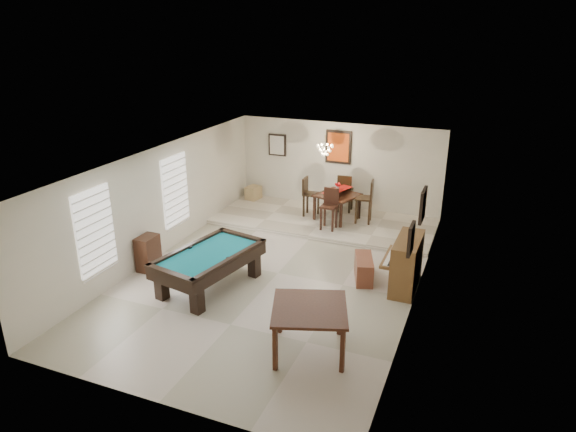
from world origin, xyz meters
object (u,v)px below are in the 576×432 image
Objects in this scene: upright_piano at (400,262)px; dining_chair_north at (345,193)px; dining_chair_west at (311,197)px; square_table at (309,329)px; apothecary_chest at (148,253)px; dining_table at (337,205)px; chandelier at (325,146)px; flower_vase at (338,186)px; corner_bench at (253,193)px; pool_table at (210,270)px; dining_chair_south at (329,210)px; dining_chair_east at (364,201)px; piano_bench at (364,269)px.

dining_chair_north is (-2.26, 3.74, 0.12)m from upright_piano.
square_table is at bearing -162.04° from dining_chair_west.
dining_chair_west is (2.34, 4.32, 0.27)m from apothecary_chest.
dining_table is (3.10, 4.32, 0.14)m from apothecary_chest.
apothecary_chest is 5.94m from dining_chair_north.
dining_chair_north is at bearing 69.84° from chandelier.
flower_vase is at bearing 34.20° from chandelier.
dining_table is 2.29× the size of corner_bench.
corner_bench is (-2.89, 0.69, -0.22)m from dining_table.
pool_table is 1.71m from apothecary_chest.
pool_table is at bearing -6.92° from apothecary_chest.
apothecary_chest is 0.72× the size of dining_chair_north.
dining_chair_north is at bearing 100.89° from square_table.
dining_chair_south is 3.27m from corner_bench.
dining_chair_east reaches higher than apothecary_chest.
flower_vase reaches higher than upright_piano.
chandelier is (1.08, 4.31, 1.82)m from pool_table.
corner_bench is at bearing 70.70° from dining_chair_west.
apothecary_chest is at bearing 160.44° from square_table.
corner_bench is (-1.49, 5.22, -0.06)m from pool_table.
piano_bench is 4.81m from apothecary_chest.
corner_bench is (-2.90, 1.47, -0.34)m from dining_chair_south.
dining_chair_south is 1.67m from chandelier.
dining_table is at bearing 34.20° from chandelier.
dining_chair_north is 0.98m from dining_chair_east.
dining_chair_west is at bearing -179.99° from dining_table.
dining_table is 0.94× the size of dining_chair_south.
chandelier is at bearing -145.80° from flower_vase.
chandelier reaches higher than piano_bench.
piano_bench is at bearing 7.27° from dining_chair_east.
dining_chair_north is (3.13, 5.05, 0.27)m from apothecary_chest.
corner_bench is at bearing 144.36° from upright_piano.
dining_chair_south is 1.80× the size of chandelier.
corner_bench is (-2.92, -0.03, -0.35)m from dining_chair_north.
dining_chair_west reaches higher than piano_bench.
upright_piano is 1.45× the size of piano_bench.
pool_table is at bearing -107.22° from flower_vase.
upright_piano reaches higher than piano_bench.
corner_bench is (-3.63, 0.65, -0.39)m from dining_chair_east.
flower_vase is 0.88m from dining_chair_south.
piano_bench is (2.92, 1.54, -0.13)m from pool_table.
chandelier is (-1.06, -0.27, 1.49)m from dining_chair_east.
dining_chair_east is (-0.56, 5.93, 0.29)m from square_table.
flower_vase is at bearing 84.31° from dining_chair_north.
flower_vase is 0.83m from dining_chair_north.
dining_chair_south is at bearing -26.87° from corner_bench.
square_table is 3.04m from upright_piano.
dining_chair_west is at bearing 109.24° from square_table.
dining_chair_north is 0.93× the size of dining_chair_east.
dining_chair_east is at bearing 104.37° from piano_bench.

